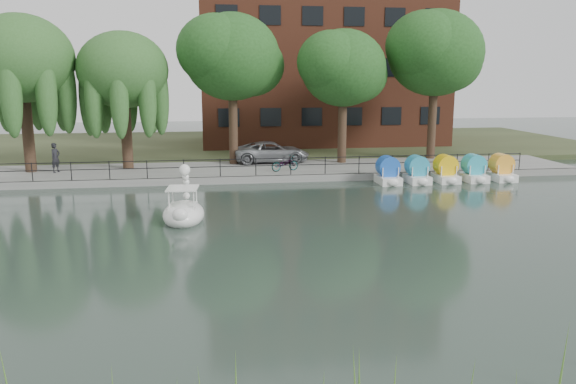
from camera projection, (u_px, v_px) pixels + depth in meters
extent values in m
plane|color=#3C5045|center=(290.00, 253.00, 18.98)|extent=(120.00, 120.00, 0.00)
cube|color=gray|center=(252.00, 171.00, 34.46)|extent=(40.00, 6.00, 0.40)
cube|color=gray|center=(256.00, 180.00, 31.60)|extent=(40.00, 0.25, 0.40)
cube|color=#47512D|center=(239.00, 145.00, 48.04)|extent=(60.00, 22.00, 0.36)
cylinder|color=black|center=(256.00, 159.00, 31.56)|extent=(32.00, 0.04, 0.04)
cylinder|color=black|center=(256.00, 166.00, 31.64)|extent=(32.00, 0.04, 0.04)
cylinder|color=black|center=(256.00, 167.00, 31.65)|extent=(0.05, 0.05, 1.00)
cube|color=#4C1E16|center=(320.00, 35.00, 47.18)|extent=(20.00, 10.00, 18.00)
cylinder|color=#473323|center=(28.00, 136.00, 32.66)|extent=(0.60, 0.60, 4.20)
ellipsoid|color=#3B6F32|center=(21.00, 58.00, 31.77)|extent=(5.88, 5.88, 5.00)
cylinder|color=#473323|center=(127.00, 137.00, 33.95)|extent=(0.60, 0.60, 3.80)
ellipsoid|color=#3B6F32|center=(123.00, 70.00, 33.15)|extent=(5.32, 5.32, 4.52)
cylinder|color=#473323|center=(233.00, 129.00, 35.77)|extent=(0.60, 0.60, 4.50)
ellipsoid|color=#2B6526|center=(232.00, 57.00, 34.87)|extent=(6.00, 6.00, 5.10)
cylinder|color=#473323|center=(342.00, 131.00, 36.31)|extent=(0.60, 0.60, 4.05)
ellipsoid|color=#2B6526|center=(343.00, 68.00, 35.51)|extent=(5.40, 5.40, 4.59)
cylinder|color=#473323|center=(432.00, 124.00, 38.12)|extent=(0.60, 0.60, 4.72)
ellipsoid|color=#2B6526|center=(436.00, 53.00, 37.19)|extent=(6.30, 6.30, 5.36)
imported|color=gray|center=(272.00, 150.00, 36.52)|extent=(2.66, 5.64, 1.56)
imported|color=gray|center=(285.00, 163.00, 33.20)|extent=(1.10, 1.82, 1.00)
imported|color=black|center=(55.00, 156.00, 32.62)|extent=(0.77, 0.86, 1.98)
ellipsoid|color=white|center=(184.00, 214.00, 23.15)|extent=(1.88, 2.79, 0.59)
cube|color=white|center=(183.00, 208.00, 23.00)|extent=(1.18, 1.27, 0.30)
cube|color=white|center=(183.00, 188.00, 22.88)|extent=(1.34, 1.43, 0.06)
ellipsoid|color=white|center=(180.00, 215.00, 21.99)|extent=(0.66, 0.53, 0.55)
sphere|color=white|center=(185.00, 170.00, 23.67)|extent=(0.47, 0.47, 0.47)
cone|color=black|center=(186.00, 169.00, 23.99)|extent=(0.22, 0.27, 0.20)
cylinder|color=yellow|center=(185.00, 170.00, 23.85)|extent=(0.26, 0.12, 0.26)
cube|color=white|center=(388.00, 180.00, 31.41)|extent=(1.15, 1.70, 0.44)
cylinder|color=blue|center=(388.00, 167.00, 31.36)|extent=(0.90, 1.20, 0.90)
cube|color=white|center=(417.00, 179.00, 31.65)|extent=(1.15, 1.70, 0.44)
cylinder|color=teal|center=(417.00, 166.00, 31.60)|extent=(0.90, 1.20, 0.90)
cube|color=white|center=(446.00, 178.00, 31.89)|extent=(1.15, 1.70, 0.44)
cylinder|color=yellow|center=(446.00, 165.00, 31.84)|extent=(0.90, 1.20, 0.90)
cube|color=white|center=(474.00, 178.00, 32.13)|extent=(1.15, 1.70, 0.44)
cylinder|color=#2FA7BE|center=(474.00, 165.00, 32.08)|extent=(0.90, 1.20, 0.90)
cube|color=white|center=(502.00, 177.00, 32.37)|extent=(1.15, 1.70, 0.44)
cylinder|color=#FFAA2F|center=(502.00, 164.00, 32.32)|extent=(0.90, 1.20, 0.90)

